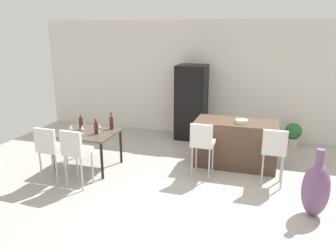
{
  "coord_description": "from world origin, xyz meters",
  "views": [
    {
      "loc": [
        1.02,
        -5.29,
        2.63
      ],
      "look_at": [
        -0.77,
        0.58,
        0.85
      ],
      "focal_mm": 35.18,
      "sensor_mm": 36.0,
      "label": 1
    }
  ],
  "objects": [
    {
      "name": "kitchen_island",
      "position": [
        0.49,
        1.06,
        0.46
      ],
      "size": [
        1.61,
        0.77,
        0.92
      ],
      "primitive_type": "cube",
      "color": "#4C3828",
      "rests_on": "ground_plane"
    },
    {
      "name": "wine_glass_left",
      "position": [
        -2.29,
        -0.04,
        0.86
      ],
      "size": [
        0.07,
        0.07,
        0.17
      ],
      "color": "silver",
      "rests_on": "dining_table"
    },
    {
      "name": "wine_bottle_middle",
      "position": [
        -1.9,
        0.41,
        0.87
      ],
      "size": [
        0.08,
        0.08,
        0.34
      ],
      "color": "#471E19",
      "rests_on": "dining_table"
    },
    {
      "name": "wine_bottle_near",
      "position": [
        -2.45,
        0.18,
        0.87
      ],
      "size": [
        0.07,
        0.07,
        0.31
      ],
      "color": "#471E19",
      "rests_on": "dining_table"
    },
    {
      "name": "wine_glass_right",
      "position": [
        -2.52,
        -0.07,
        0.86
      ],
      "size": [
        0.07,
        0.07,
        0.17
      ],
      "color": "silver",
      "rests_on": "dining_table"
    },
    {
      "name": "potted_plant",
      "position": [
        1.68,
        2.53,
        0.34
      ],
      "size": [
        0.38,
        0.38,
        0.58
      ],
      "color": "beige",
      "rests_on": "ground_plane"
    },
    {
      "name": "dining_table",
      "position": [
        -2.26,
        0.09,
        0.67
      ],
      "size": [
        1.13,
        0.94,
        0.74
      ],
      "color": "#4C4238",
      "rests_on": "ground_plane"
    },
    {
      "name": "wine_glass_far",
      "position": [
        -2.04,
        0.16,
        0.86
      ],
      "size": [
        0.07,
        0.07,
        0.17
      ],
      "color": "silver",
      "rests_on": "dining_table"
    },
    {
      "name": "back_wall",
      "position": [
        0.0,
        2.98,
        1.45
      ],
      "size": [
        10.0,
        0.12,
        2.9
      ],
      "primitive_type": "cube",
      "color": "silver",
      "rests_on": "ground_plane"
    },
    {
      "name": "dining_chair_near",
      "position": [
        -2.52,
        -0.74,
        0.7
      ],
      "size": [
        0.41,
        0.41,
        1.05
      ],
      "color": "silver",
      "rests_on": "ground_plane"
    },
    {
      "name": "refrigerator",
      "position": [
        -0.76,
        2.54,
        0.92
      ],
      "size": [
        0.72,
        0.68,
        1.84
      ],
      "primitive_type": "cube",
      "color": "black",
      "rests_on": "ground_plane"
    },
    {
      "name": "floor_vase",
      "position": [
        1.81,
        -0.53,
        0.42
      ],
      "size": [
        0.39,
        0.39,
        1.04
      ],
      "color": "#704C75",
      "rests_on": "ground_plane"
    },
    {
      "name": "bar_chair_middle",
      "position": [
        1.21,
        0.29,
        0.7
      ],
      "size": [
        0.4,
        0.4,
        1.05
      ],
      "color": "silver",
      "rests_on": "ground_plane"
    },
    {
      "name": "dining_chair_far",
      "position": [
        -2.01,
        -0.74,
        0.7
      ],
      "size": [
        0.42,
        0.42,
        1.05
      ],
      "color": "silver",
      "rests_on": "ground_plane"
    },
    {
      "name": "fruit_bowl",
      "position": [
        0.6,
        0.95,
        0.96
      ],
      "size": [
        0.24,
        0.24,
        0.07
      ],
      "primitive_type": "cylinder",
      "color": "beige",
      "rests_on": "kitchen_island"
    },
    {
      "name": "wine_bottle_inner",
      "position": [
        -2.03,
        0.03,
        0.86
      ],
      "size": [
        0.08,
        0.08,
        0.29
      ],
      "color": "#471E19",
      "rests_on": "dining_table"
    },
    {
      "name": "bar_chair_left",
      "position": [
        -0.03,
        0.29,
        0.7
      ],
      "size": [
        0.41,
        0.41,
        1.05
      ],
      "color": "silver",
      "rests_on": "ground_plane"
    },
    {
      "name": "ground_plane",
      "position": [
        0.0,
        0.0,
        0.0
      ],
      "size": [
        10.0,
        10.0,
        0.0
      ],
      "primitive_type": "plane",
      "color": "#ADA89E"
    }
  ]
}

